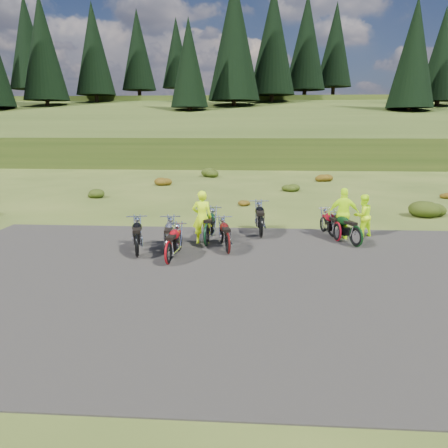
# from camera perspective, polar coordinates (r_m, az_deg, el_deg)

# --- Properties ---
(ground) EXTENTS (300.00, 300.00, 0.00)m
(ground) POSITION_cam_1_polar(r_m,az_deg,el_deg) (14.06, 3.12, -4.38)
(ground) COLOR #374918
(ground) RESTS_ON ground
(gravel_pad) EXTENTS (20.00, 12.00, 0.04)m
(gravel_pad) POSITION_cam_1_polar(r_m,az_deg,el_deg) (12.17, 2.99, -7.17)
(gravel_pad) COLOR black
(gravel_pad) RESTS_ON ground
(hill_slope) EXTENTS (300.00, 45.97, 9.37)m
(hill_slope) POSITION_cam_1_polar(r_m,az_deg,el_deg) (63.57, 3.75, 9.05)
(hill_slope) COLOR #2E4115
(hill_slope) RESTS_ON ground
(hill_plateau) EXTENTS (300.00, 90.00, 9.17)m
(hill_plateau) POSITION_cam_1_polar(r_m,az_deg,el_deg) (123.50, 3.84, 10.87)
(hill_plateau) COLOR #2E4115
(hill_plateau) RESTS_ON ground
(conifer_15) EXTENTS (7.92, 7.92, 20.00)m
(conifer_15) POSITION_cam_1_polar(r_m,az_deg,el_deg) (101.45, -24.32, 20.84)
(conifer_15) COLOR black
(conifer_15) RESTS_ON ground
(conifer_17) EXTENTS (7.04, 7.04, 18.00)m
(conifer_17) POSITION_cam_1_polar(r_m,az_deg,el_deg) (78.73, -22.61, 20.53)
(conifer_17) COLOR black
(conifer_17) RESTS_ON ground
(conifer_18) EXTENTS (6.60, 6.60, 17.00)m
(conifer_18) POSITION_cam_1_polar(r_m,az_deg,el_deg) (82.07, -16.66, 21.09)
(conifer_18) COLOR black
(conifer_18) RESTS_ON ground
(conifer_19) EXTENTS (6.16, 6.16, 16.00)m
(conifer_19) POSITION_cam_1_polar(r_m,az_deg,el_deg) (86.12, -11.20, 21.42)
(conifer_19) COLOR black
(conifer_19) RESTS_ON ground
(conifer_20) EXTENTS (5.72, 5.72, 15.00)m
(conifer_20) POSITION_cam_1_polar(r_m,az_deg,el_deg) (90.73, -6.24, 21.31)
(conifer_20) COLOR black
(conifer_20) RESTS_ON ground
(conifer_21) EXTENTS (5.28, 5.28, 14.00)m
(conifer_21) POSITION_cam_1_polar(r_m,az_deg,el_deg) (64.64, -4.61, 20.26)
(conifer_21) COLOR black
(conifer_21) RESTS_ON ground
(conifer_22) EXTENTS (7.92, 7.92, 20.00)m
(conifer_22) POSITION_cam_1_polar(r_m,az_deg,el_deg) (70.64, 1.34, 23.11)
(conifer_22) COLOR black
(conifer_22) RESTS_ON ground
(conifer_23) EXTENTS (7.48, 7.48, 19.00)m
(conifer_23) POSITION_cam_1_polar(r_m,az_deg,el_deg) (76.65, 6.42, 22.75)
(conifer_23) COLOR black
(conifer_23) RESTS_ON ground
(conifer_24) EXTENTS (7.04, 7.04, 18.00)m
(conifer_24) POSITION_cam_1_polar(r_m,az_deg,el_deg) (83.10, 10.72, 22.32)
(conifer_24) COLOR black
(conifer_24) RESTS_ON ground
(conifer_25) EXTENTS (6.60, 6.60, 17.00)m
(conifer_25) POSITION_cam_1_polar(r_m,az_deg,el_deg) (89.87, 14.35, 21.74)
(conifer_25) COLOR black
(conifer_25) RESTS_ON ground
(conifer_26) EXTENTS (6.16, 6.16, 16.00)m
(conifer_26) POSITION_cam_1_polar(r_m,az_deg,el_deg) (66.47, 23.56, 19.79)
(conifer_26) COLOR black
(conifer_26) RESTS_ON ground
(conifer_27) EXTENTS (5.72, 5.72, 15.00)m
(conifer_27) POSITION_cam_1_polar(r_m,az_deg,el_deg) (74.18, 26.62, 19.22)
(conifer_27) COLOR black
(conifer_27) RESTS_ON ground
(shrub_1) EXTENTS (1.03, 1.03, 0.61)m
(shrub_1) POSITION_cam_1_polar(r_m,az_deg,el_deg) (26.68, -16.50, 4.00)
(shrub_1) COLOR black
(shrub_1) RESTS_ON ground
(shrub_2) EXTENTS (1.30, 1.30, 0.77)m
(shrub_2) POSITION_cam_1_polar(r_m,az_deg,el_deg) (30.93, -8.05, 5.69)
(shrub_2) COLOR #5C320B
(shrub_2) RESTS_ON ground
(shrub_3) EXTENTS (1.56, 1.56, 0.92)m
(shrub_3) POSITION_cam_1_polar(r_m,az_deg,el_deg) (35.69, -1.72, 6.88)
(shrub_3) COLOR black
(shrub_3) RESTS_ON ground
(shrub_4) EXTENTS (0.77, 0.77, 0.45)m
(shrub_4) POSITION_cam_1_polar(r_m,az_deg,el_deg) (22.98, 2.45, 2.97)
(shrub_4) COLOR #5C320B
(shrub_4) RESTS_ON ground
(shrub_5) EXTENTS (1.03, 1.03, 0.61)m
(shrub_5) POSITION_cam_1_polar(r_m,az_deg,el_deg) (28.30, 8.63, 4.86)
(shrub_5) COLOR black
(shrub_5) RESTS_ON ground
(shrub_6) EXTENTS (1.30, 1.30, 0.77)m
(shrub_6) POSITION_cam_1_polar(r_m,az_deg,el_deg) (33.86, 12.83, 6.11)
(shrub_6) COLOR #5C320B
(shrub_6) RESTS_ON ground
(shrub_7) EXTENTS (1.56, 1.56, 0.92)m
(shrub_7) POSITION_cam_1_polar(r_m,az_deg,el_deg) (22.41, 25.16, 2.11)
(shrub_7) COLOR black
(shrub_7) RESTS_ON ground
(shrub_8) EXTENTS (0.77, 0.77, 0.45)m
(shrub_8) POSITION_cam_1_polar(r_m,az_deg,el_deg) (28.38, 26.80, 3.49)
(shrub_8) COLOR #5C320B
(shrub_8) RESTS_ON ground
(motorcycle_0) EXTENTS (1.20, 2.26, 1.13)m
(motorcycle_0) POSITION_cam_1_polar(r_m,az_deg,el_deg) (14.26, -11.24, -4.37)
(motorcycle_0) COLOR black
(motorcycle_0) RESTS_ON ground
(motorcycle_1) EXTENTS (0.82, 2.07, 1.06)m
(motorcycle_1) POSITION_cam_1_polar(r_m,az_deg,el_deg) (13.40, -7.24, -5.35)
(motorcycle_1) COLOR maroon
(motorcycle_1) RESTS_ON ground
(motorcycle_2) EXTENTS (0.89, 2.30, 1.18)m
(motorcycle_2) POSITION_cam_1_polar(r_m,az_deg,el_deg) (15.27, -2.30, -2.98)
(motorcycle_2) COLOR black
(motorcycle_2) RESTS_ON ground
(motorcycle_3) EXTENTS (0.95, 2.22, 1.13)m
(motorcycle_3) POSITION_cam_1_polar(r_m,az_deg,el_deg) (14.07, -7.31, -4.46)
(motorcycle_3) COLOR #A4A5A9
(motorcycle_3) RESTS_ON ground
(motorcycle_4) EXTENTS (1.08, 2.09, 1.05)m
(motorcycle_4) POSITION_cam_1_polar(r_m,az_deg,el_deg) (14.34, 0.51, -4.03)
(motorcycle_4) COLOR #480D0C
(motorcycle_4) RESTS_ON ground
(motorcycle_5) EXTENTS (0.90, 2.37, 1.22)m
(motorcycle_5) POSITION_cam_1_polar(r_m,az_deg,el_deg) (16.40, 4.83, -1.90)
(motorcycle_5) COLOR black
(motorcycle_5) RESTS_ON ground
(motorcycle_6) EXTENTS (1.08, 2.10, 1.05)m
(motorcycle_6) POSITION_cam_1_polar(r_m,az_deg,el_deg) (16.42, 14.49, -2.26)
(motorcycle_6) COLOR #A00B1B
(motorcycle_6) RESTS_ON ground
(motorcycle_7) EXTENTS (1.49, 2.18, 1.09)m
(motorcycle_7) POSITION_cam_1_polar(r_m,az_deg,el_deg) (15.84, 16.79, -2.95)
(motorcycle_7) COLOR black
(motorcycle_7) RESTS_ON ground
(person_middle) EXTENTS (0.72, 0.49, 1.89)m
(person_middle) POSITION_cam_1_polar(r_m,az_deg,el_deg) (15.43, -2.90, 0.80)
(person_middle) COLOR #CAFF0D
(person_middle) RESTS_ON ground
(person_right_a) EXTENTS (0.97, 0.89, 1.60)m
(person_right_a) POSITION_cam_1_polar(r_m,az_deg,el_deg) (17.20, 17.65, 0.96)
(person_right_a) COLOR #CAFF0D
(person_right_a) RESTS_ON ground
(person_right_b) EXTENTS (1.14, 0.56, 1.89)m
(person_right_b) POSITION_cam_1_polar(r_m,az_deg,el_deg) (16.64, 15.36, 1.23)
(person_right_b) COLOR #CAFF0D
(person_right_b) RESTS_ON ground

